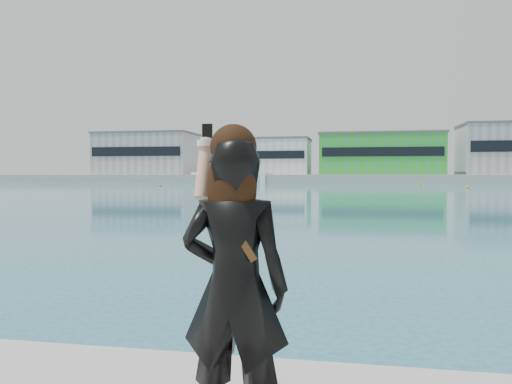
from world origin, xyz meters
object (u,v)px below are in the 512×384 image
motor_yacht (230,172)px  woman (234,279)px  buoy_near (467,188)px  buoy_extra (419,186)px  buoy_far (160,186)px

motor_yacht → woman: size_ratio=10.51×
buoy_near → buoy_extra: size_ratio=1.00×
motor_yacht → woman: motor_yacht is taller
motor_yacht → buoy_far: bearing=-87.8°
buoy_far → buoy_near: bearing=-2.0°
motor_yacht → buoy_near: 57.90m
buoy_extra → motor_yacht: bearing=153.8°
motor_yacht → buoy_far: 32.36m
buoy_far → woman: size_ratio=0.26×
buoy_far → woman: 89.35m
buoy_near → buoy_far: size_ratio=1.00×
buoy_near → buoy_far: same height
motor_yacht → buoy_far: size_ratio=40.13×
motor_yacht → buoy_extra: (41.38, -20.41, -2.54)m
buoy_far → buoy_extra: bearing=13.7°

